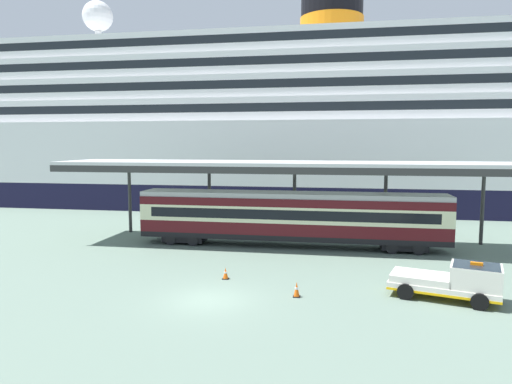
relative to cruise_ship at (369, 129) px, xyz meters
name	(u,v)px	position (x,y,z in m)	size (l,w,h in m)	color
ground_plane	(209,300)	(-10.50, -43.25, -9.73)	(400.00, 400.00, 0.00)	slate
cruise_ship	(369,129)	(0.00, 0.00, 0.00)	(141.25, 31.46, 30.14)	black
platform_canopy	(291,165)	(-7.69, -30.23, -3.62)	(36.03, 6.22, 6.38)	silver
train_carriage	(290,216)	(-7.69, -30.67, -7.42)	(22.80, 2.81, 4.11)	black
service_truck	(455,280)	(1.53, -41.12, -8.74)	(5.56, 3.39, 2.02)	silver
traffic_cone_near	(226,273)	(-10.51, -39.67, -9.40)	(0.36, 0.36, 0.67)	black
traffic_cone_mid	(297,289)	(-6.22, -42.03, -9.35)	(0.36, 0.36, 0.78)	black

